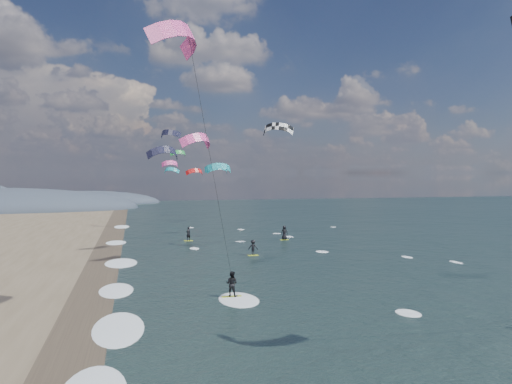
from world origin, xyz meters
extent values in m
plane|color=black|center=(0.00, 0.00, 0.00)|extent=(260.00, 260.00, 0.00)
cube|color=#382D23|center=(-12.00, 10.00, 0.00)|extent=(3.00, 240.00, 0.00)
ellipsoid|color=#3D4756|center=(-22.00, 120.00, 0.00)|extent=(40.00, 18.00, 7.00)
cube|color=#B6CB23|center=(-2.87, 11.18, 0.03)|extent=(1.33, 0.41, 0.06)
imported|color=black|center=(-2.87, 11.18, 0.91)|extent=(1.03, 0.97, 1.69)
ellipsoid|color=white|center=(-2.57, 10.38, 0.00)|extent=(2.60, 4.20, 0.12)
cylinder|color=black|center=(-4.62, 8.18, 8.54)|extent=(0.02, 0.02, 16.06)
cube|color=#B6CB23|center=(2.45, 27.23, 0.03)|extent=(1.10, 0.35, 0.05)
imported|color=black|center=(2.45, 27.23, 0.82)|extent=(1.12, 0.85, 1.53)
cube|color=#B6CB23|center=(8.96, 37.67, 0.03)|extent=(1.10, 0.35, 0.05)
imported|color=black|center=(8.96, 37.67, 0.91)|extent=(1.00, 0.85, 1.73)
cube|color=#B6CB23|center=(-2.72, 39.64, 0.03)|extent=(1.10, 0.35, 0.05)
imported|color=black|center=(-2.72, 39.64, 0.89)|extent=(0.74, 0.66, 1.69)
ellipsoid|color=white|center=(-10.80, 6.00, 0.00)|extent=(2.40, 5.40, 0.11)
ellipsoid|color=white|center=(-10.80, 15.00, 0.00)|extent=(2.40, 5.40, 0.11)
ellipsoid|color=white|center=(-10.80, 26.00, 0.00)|extent=(2.40, 5.40, 0.11)
ellipsoid|color=white|center=(-10.80, 40.00, 0.00)|extent=(2.40, 5.40, 0.11)
ellipsoid|color=white|center=(-10.80, 58.00, 0.00)|extent=(2.40, 5.40, 0.11)
camera|label=1|loc=(-9.21, -21.31, 8.31)|focal=35.00mm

